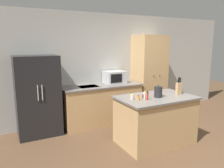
{
  "coord_description": "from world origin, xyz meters",
  "views": [
    {
      "loc": [
        -2.65,
        -2.58,
        1.9
      ],
      "look_at": [
        -0.58,
        1.4,
        1.05
      ],
      "focal_mm": 35.0,
      "sensor_mm": 36.0,
      "label": 1
    }
  ],
  "objects": [
    {
      "name": "pantry_cabinet",
      "position": [
        0.84,
        2.0,
        1.05
      ],
      "size": [
        0.77,
        0.63,
        2.09
      ],
      "color": "tan",
      "rests_on": "ground_plane"
    },
    {
      "name": "kettle",
      "position": [
        -0.08,
        0.51,
        1.01
      ],
      "size": [
        0.15,
        0.15,
        0.23
      ],
      "color": "#232326",
      "rests_on": "kitchen_island"
    },
    {
      "name": "spice_bottle_pale_salt",
      "position": [
        -0.4,
        0.48,
        0.98
      ],
      "size": [
        0.04,
        0.04,
        0.16
      ],
      "color": "beige",
      "rests_on": "kitchen_island"
    },
    {
      "name": "back_counter",
      "position": [
        -0.55,
        1.98,
        0.46
      ],
      "size": [
        1.9,
        0.68,
        0.93
      ],
      "color": "tan",
      "rests_on": "ground_plane"
    },
    {
      "name": "spice_bottle_green_herb",
      "position": [
        -0.53,
        0.5,
        0.95
      ],
      "size": [
        0.04,
        0.04,
        0.09
      ],
      "color": "orange",
      "rests_on": "kitchen_island"
    },
    {
      "name": "microwave",
      "position": [
        -0.15,
        2.08,
        1.07
      ],
      "size": [
        0.49,
        0.4,
        0.3
      ],
      "color": "#B2B5B7",
      "rests_on": "back_counter"
    },
    {
      "name": "spice_bottle_short_red",
      "position": [
        -0.6,
        0.58,
        0.95
      ],
      "size": [
        0.06,
        0.06,
        0.09
      ],
      "color": "beige",
      "rests_on": "kitchen_island"
    },
    {
      "name": "ground_plane",
      "position": [
        0.0,
        0.0,
        0.0
      ],
      "size": [
        14.0,
        14.0,
        0.0
      ],
      "primitive_type": "plane",
      "color": "brown"
    },
    {
      "name": "refrigerator",
      "position": [
        -1.99,
        1.99,
        0.83
      ],
      "size": [
        0.85,
        0.65,
        1.65
      ],
      "color": "black",
      "rests_on": "ground_plane"
    },
    {
      "name": "spice_bottle_tall_dark",
      "position": [
        -0.37,
        0.57,
        0.95
      ],
      "size": [
        0.04,
        0.04,
        0.09
      ],
      "color": "#563319",
      "rests_on": "kitchen_island"
    },
    {
      "name": "kitchen_island",
      "position": [
        -0.08,
        0.56,
        0.46
      ],
      "size": [
        1.44,
        0.91,
        0.91
      ],
      "color": "tan",
      "rests_on": "ground_plane"
    },
    {
      "name": "spice_bottle_amber_oil",
      "position": [
        -0.37,
        0.44,
        0.98
      ],
      "size": [
        0.04,
        0.04,
        0.16
      ],
      "color": "#B2281E",
      "rests_on": "kitchen_island"
    },
    {
      "name": "knife_block",
      "position": [
        0.42,
        0.5,
        1.04
      ],
      "size": [
        0.1,
        0.06,
        0.34
      ],
      "color": "tan",
      "rests_on": "kitchen_island"
    },
    {
      "name": "wall_back",
      "position": [
        0.0,
        2.33,
        1.3
      ],
      "size": [
        7.2,
        0.06,
        2.6
      ],
      "color": "#B2B2AD",
      "rests_on": "ground_plane"
    }
  ]
}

